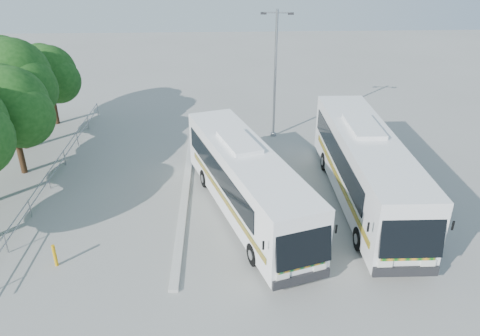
{
  "coord_description": "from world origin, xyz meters",
  "views": [
    {
      "loc": [
        -0.25,
        -20.67,
        12.95
      ],
      "look_at": [
        0.72,
        1.35,
        1.88
      ],
      "focal_mm": 35.0,
      "sensor_mm": 36.0,
      "label": 1
    }
  ],
  "objects_px": {
    "coach_adjacent": "(365,167)",
    "lamppost": "(275,70)",
    "tree_far_d": "(13,78)",
    "tree_far_e": "(49,73)",
    "tree_far_c": "(11,105)",
    "bollard": "(55,255)",
    "coach_main": "(246,181)"
  },
  "relations": [
    {
      "from": "tree_far_d",
      "to": "bollard",
      "type": "distance_m",
      "value": 14.7
    },
    {
      "from": "coach_adjacent",
      "to": "bollard",
      "type": "relative_size",
      "value": 12.83
    },
    {
      "from": "coach_adjacent",
      "to": "coach_main",
      "type": "bearing_deg",
      "value": -170.23
    },
    {
      "from": "tree_far_e",
      "to": "bollard",
      "type": "height_order",
      "value": "tree_far_e"
    },
    {
      "from": "tree_far_e",
      "to": "coach_adjacent",
      "type": "height_order",
      "value": "tree_far_e"
    },
    {
      "from": "tree_far_c",
      "to": "tree_far_d",
      "type": "height_order",
      "value": "tree_far_d"
    },
    {
      "from": "tree_far_d",
      "to": "lamppost",
      "type": "xyz_separation_m",
      "value": [
        16.79,
        1.38,
        -0.02
      ]
    },
    {
      "from": "tree_far_d",
      "to": "coach_adjacent",
      "type": "height_order",
      "value": "tree_far_d"
    },
    {
      "from": "tree_far_e",
      "to": "lamppost",
      "type": "bearing_deg",
      "value": -10.96
    },
    {
      "from": "coach_main",
      "to": "lamppost",
      "type": "relative_size",
      "value": 1.47
    },
    {
      "from": "tree_far_c",
      "to": "coach_adjacent",
      "type": "distance_m",
      "value": 19.96
    },
    {
      "from": "tree_far_c",
      "to": "coach_adjacent",
      "type": "bearing_deg",
      "value": -12.37
    },
    {
      "from": "tree_far_c",
      "to": "coach_adjacent",
      "type": "xyz_separation_m",
      "value": [
        19.38,
        -4.25,
        -2.19
      ]
    },
    {
      "from": "coach_adjacent",
      "to": "bollard",
      "type": "bearing_deg",
      "value": -161.05
    },
    {
      "from": "bollard",
      "to": "tree_far_c",
      "type": "bearing_deg",
      "value": 116.78
    },
    {
      "from": "coach_main",
      "to": "coach_adjacent",
      "type": "distance_m",
      "value": 6.37
    },
    {
      "from": "tree_far_e",
      "to": "bollard",
      "type": "distance_m",
      "value": 18.36
    },
    {
      "from": "lamppost",
      "to": "coach_main",
      "type": "bearing_deg",
      "value": -96.71
    },
    {
      "from": "coach_adjacent",
      "to": "lamppost",
      "type": "distance_m",
      "value": 10.43
    },
    {
      "from": "coach_main",
      "to": "lamppost",
      "type": "height_order",
      "value": "lamppost"
    },
    {
      "from": "bollard",
      "to": "coach_adjacent",
      "type": "bearing_deg",
      "value": 18.23
    },
    {
      "from": "lamppost",
      "to": "bollard",
      "type": "height_order",
      "value": "lamppost"
    },
    {
      "from": "coach_adjacent",
      "to": "lamppost",
      "type": "relative_size",
      "value": 1.57
    },
    {
      "from": "tree_far_d",
      "to": "bollard",
      "type": "relative_size",
      "value": 6.91
    },
    {
      "from": "coach_adjacent",
      "to": "tree_far_c",
      "type": "bearing_deg",
      "value": 168.35
    },
    {
      "from": "tree_far_c",
      "to": "bollard",
      "type": "distance_m",
      "value": 10.87
    },
    {
      "from": "tree_far_e",
      "to": "coach_adjacent",
      "type": "relative_size",
      "value": 0.44
    },
    {
      "from": "tree_far_d",
      "to": "tree_far_e",
      "type": "relative_size",
      "value": 1.24
    },
    {
      "from": "tree_far_c",
      "to": "tree_far_d",
      "type": "relative_size",
      "value": 0.88
    },
    {
      "from": "tree_far_c",
      "to": "bollard",
      "type": "relative_size",
      "value": 6.12
    },
    {
      "from": "tree_far_d",
      "to": "bollard",
      "type": "xyz_separation_m",
      "value": [
        5.79,
        -12.82,
        -4.28
      ]
    },
    {
      "from": "tree_far_d",
      "to": "coach_adjacent",
      "type": "bearing_deg",
      "value": -21.13
    }
  ]
}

